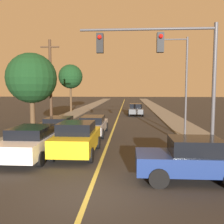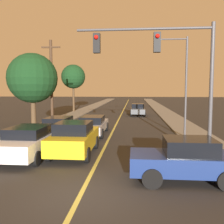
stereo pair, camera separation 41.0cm
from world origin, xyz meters
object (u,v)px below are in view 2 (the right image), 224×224
object	(u,v)px
car_near_lane_front	(74,138)
utility_pole_left	(51,82)
car_crossing_right	(186,160)
tree_left_near	(33,78)
car_outer_lane_second	(59,127)
car_outer_lane_front	(30,141)
car_far_oncoming	(138,109)
streetlamp_right	(178,72)
tree_left_far	(73,77)
car_near_lane_second	(93,125)
traffic_signal_mast	(166,61)

from	to	relation	value
car_near_lane_front	utility_pole_left	xyz separation A→B (m)	(-4.04, 8.63, 3.09)
utility_pole_left	car_crossing_right	bearing A→B (deg)	-53.06
tree_left_near	car_outer_lane_second	bearing A→B (deg)	-46.14
car_outer_lane_front	car_far_oncoming	bearing A→B (deg)	74.34
car_far_oncoming	streetlamp_right	size ratio (longest dim) A/B	0.64
car_crossing_right	tree_left_near	size ratio (longest dim) A/B	0.64
car_outer_lane_second	tree_left_near	size ratio (longest dim) A/B	0.79
streetlamp_right	tree_left_far	world-z (taller)	tree_left_far
car_outer_lane_front	car_crossing_right	bearing A→B (deg)	-21.31
tree_left_far	car_crossing_right	bearing A→B (deg)	-68.06
car_near_lane_front	car_outer_lane_front	distance (m)	2.17
car_outer_lane_second	car_crossing_right	size ratio (longest dim) A/B	1.24
utility_pole_left	tree_left_near	size ratio (longest dim) A/B	1.20
car_near_lane_front	car_outer_lane_second	xyz separation A→B (m)	(-2.10, 4.27, -0.12)
car_crossing_right	tree_left_near	xyz separation A→B (m)	(-10.16, 10.82, 3.41)
streetlamp_right	tree_left_far	distance (m)	21.50
car_near_lane_second	car_far_oncoming	size ratio (longest dim) A/B	1.17
car_near_lane_second	traffic_signal_mast	xyz separation A→B (m)	(4.46, -6.18, 3.91)
utility_pole_left	car_outer_lane_second	bearing A→B (deg)	-66.00
tree_left_far	tree_left_near	bearing A→B (deg)	-88.52
tree_left_near	car_near_lane_front	bearing A→B (deg)	-55.15
traffic_signal_mast	tree_left_near	distance (m)	12.63
car_far_oncoming	car_outer_lane_front	bearing A→B (deg)	74.34
car_outer_lane_front	car_outer_lane_second	xyz separation A→B (m)	(0.00, 4.80, -0.05)
car_near_lane_front	car_crossing_right	xyz separation A→B (m)	(4.89, -3.25, -0.07)
traffic_signal_mast	utility_pole_left	size ratio (longest dim) A/B	0.86
tree_left_near	tree_left_far	xyz separation A→B (m)	(-0.40, 15.40, 0.88)
car_outer_lane_front	streetlamp_right	size ratio (longest dim) A/B	0.75
streetlamp_right	tree_left_far	xyz separation A→B (m)	(-11.61, 18.08, 0.63)
car_near_lane_second	utility_pole_left	xyz separation A→B (m)	(-4.04, 2.93, 3.23)
car_outer_lane_front	car_outer_lane_second	distance (m)	4.80
car_outer_lane_front	traffic_signal_mast	xyz separation A→B (m)	(6.56, 0.05, 3.84)
car_near_lane_front	streetlamp_right	world-z (taller)	streetlamp_right
car_near_lane_second	car_outer_lane_front	size ratio (longest dim) A/B	1.01
streetlamp_right	tree_left_far	size ratio (longest dim) A/B	1.00
car_outer_lane_front	utility_pole_left	bearing A→B (deg)	101.96
car_outer_lane_second	tree_left_far	bearing A→B (deg)	100.80
car_near_lane_front	utility_pole_left	world-z (taller)	utility_pole_left
car_outer_lane_front	tree_left_far	size ratio (longest dim) A/B	0.74
car_near_lane_second	car_outer_lane_front	distance (m)	6.57
car_near_lane_front	traffic_signal_mast	bearing A→B (deg)	-6.14
car_crossing_right	tree_left_near	world-z (taller)	tree_left_near
streetlamp_right	car_outer_lane_second	bearing A→B (deg)	-175.69
car_far_oncoming	tree_left_far	bearing A→B (deg)	-21.11
car_outer_lane_second	car_far_oncoming	size ratio (longest dim) A/B	1.14
car_near_lane_second	car_outer_lane_second	world-z (taller)	car_outer_lane_second
car_outer_lane_second	utility_pole_left	distance (m)	5.74
car_crossing_right	utility_pole_left	xyz separation A→B (m)	(-8.93, 11.88, 3.15)
tree_left_far	car_outer_lane_second	bearing A→B (deg)	-79.20
car_far_oncoming	tree_left_far	size ratio (longest dim) A/B	0.64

